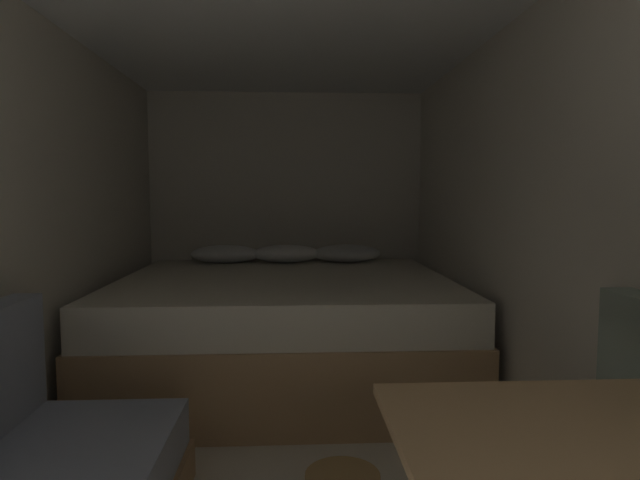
# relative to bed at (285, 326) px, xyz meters

# --- Properties ---
(wall_back) EXTENTS (2.40, 0.05, 2.11)m
(wall_back) POSITION_rel_bed_xyz_m (0.00, 1.02, 0.70)
(wall_back) COLOR beige
(wall_back) RESTS_ON ground
(wall_right) EXTENTS (0.05, 4.68, 2.11)m
(wall_right) POSITION_rel_bed_xyz_m (1.17, -1.34, 0.70)
(wall_right) COLOR beige
(wall_right) RESTS_ON ground
(bed) EXTENTS (2.18, 1.93, 0.84)m
(bed) POSITION_rel_bed_xyz_m (0.00, 0.00, 0.00)
(bed) COLOR tan
(bed) RESTS_ON ground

